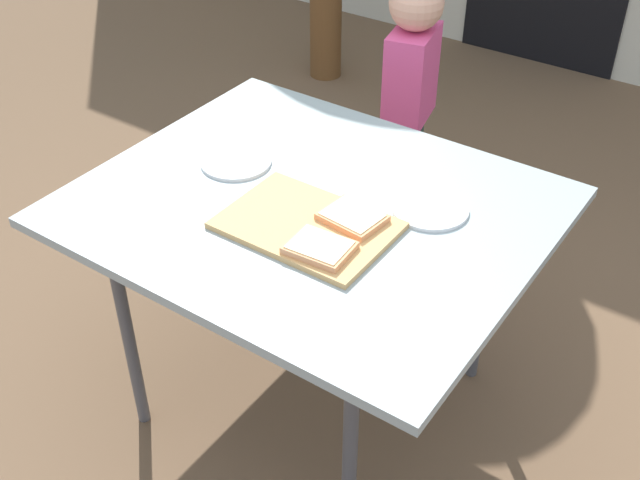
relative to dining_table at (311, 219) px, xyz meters
The scene contains 8 objects.
ground_plane 0.69m from the dining_table, ahead, with size 16.00×16.00×0.00m, color brown.
dining_table is the anchor object (origin of this frame).
cutting_board 0.13m from the dining_table, 59.92° to the right, with size 0.42×0.29×0.02m, color tan.
pizza_slice_near_right 0.24m from the dining_table, 49.58° to the right, with size 0.16×0.13×0.02m.
pizza_slice_far_right 0.17m from the dining_table, ahead, with size 0.16×0.13×0.02m.
plate_white_right 0.32m from the dining_table, 28.29° to the left, with size 0.20×0.20×0.01m, color white.
plate_white_left 0.30m from the dining_table, behind, with size 0.20×0.20×0.01m, color white.
child_left 0.92m from the dining_table, 102.67° to the left, with size 0.19×0.26×1.06m.
Camera 1 is at (1.00, -1.40, 1.91)m, focal length 44.32 mm.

